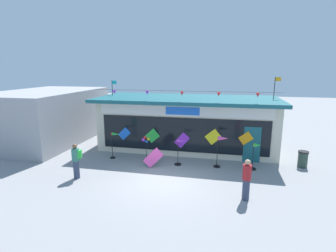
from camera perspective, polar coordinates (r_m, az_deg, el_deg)
The scene contains 12 objects.
ground_plane at distance 12.48m, azimuth -0.90°, elevation -11.77°, with size 80.00×80.00×0.00m, color gray.
kite_shop_building at distance 17.08m, azimuth 4.21°, elevation 0.80°, with size 11.15×4.81×4.60m.
wind_spinner_far_left at distance 15.35m, azimuth -11.41°, elevation -3.05°, with size 0.68×0.30×1.54m.
wind_spinner_left at distance 14.74m, azimuth -4.77°, elevation -4.21°, with size 0.40×0.36×1.45m.
wind_spinner_center_left at distance 14.12m, azimuth 2.72°, elevation -5.19°, with size 0.69×0.37×1.42m.
wind_spinner_center_right at distance 13.94m, azimuth 11.49°, elevation -3.94°, with size 0.74×0.36×1.70m.
wind_spinner_right at distance 14.19m, azimuth 18.36°, elevation -5.70°, with size 0.57×0.38×1.41m.
person_near_camera at distance 10.95m, azimuth 16.59°, elevation -11.01°, with size 0.34×0.34×1.68m.
person_mid_plaza at distance 13.18m, azimuth -19.20°, elevation -7.00°, with size 0.48×0.38×1.68m.
trash_bin at distance 15.67m, azimuth 27.09°, elevation -6.35°, with size 0.52×0.52×0.86m.
display_kite_on_ground at distance 13.90m, azimuth -3.19°, elevation -6.85°, with size 0.54×0.03×0.99m, color #EA4CA3.
neighbour_building at distance 20.73m, azimuth -24.65°, elevation 2.02°, with size 5.51×8.65×3.55m, color #99999E.
Camera 1 is at (2.63, -11.08, 5.12)m, focal length 28.24 mm.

